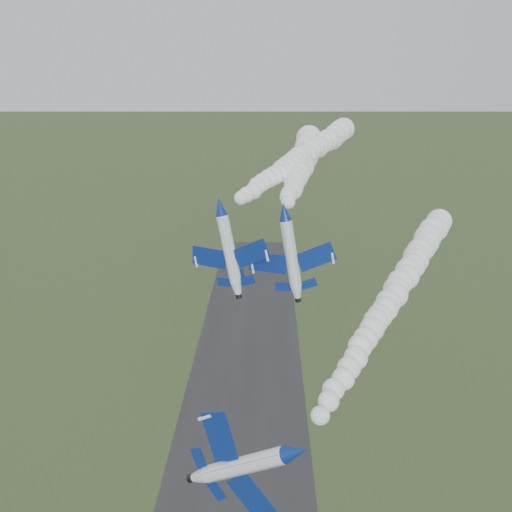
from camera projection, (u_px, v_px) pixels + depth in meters
The scene contains 7 objects.
runway at pixel (239, 463), 93.64m from camera, with size 24.00×260.00×0.04m, color #2B2B2E.
jet_lead at pixel (296, 453), 47.66m from camera, with size 7.83×13.11×9.77m.
smoke_trail_jet_lead at pixel (399, 285), 80.51m from camera, with size 4.75×70.45×4.75m, color white, non-canonical shape.
jet_pair_left at pixel (220, 206), 68.09m from camera, with size 10.43×12.22×3.65m.
smoke_trail_jet_pair_left at pixel (305, 155), 97.94m from camera, with size 4.79×62.19×4.79m, color white, non-canonical shape.
jet_pair_right at pixel (284, 212), 67.97m from camera, with size 10.60×12.80×3.45m.
smoke_trail_jet_pair_right at pixel (302, 162), 99.07m from camera, with size 5.58×60.80×5.58m, color white, non-canonical shape.
Camera 1 is at (4.45, -48.84, 60.88)m, focal length 40.00 mm.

